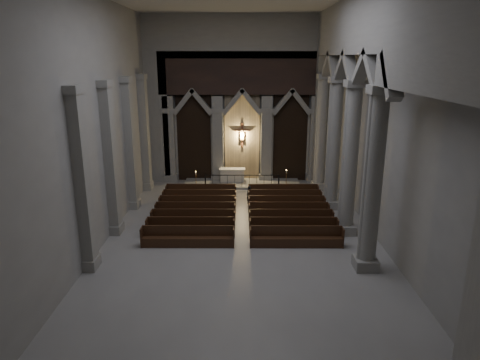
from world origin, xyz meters
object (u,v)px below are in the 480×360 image
at_px(altar_rail, 242,179).
at_px(candle_stand_left, 196,186).
at_px(candle_stand_right, 286,185).
at_px(altar, 232,175).
at_px(worshipper, 250,195).
at_px(pews, 242,214).

relative_size(altar_rail, candle_stand_left, 3.73).
height_order(candle_stand_left, candle_stand_right, candle_stand_right).
distance_m(altar, worshipper, 4.86).
distance_m(candle_stand_left, candle_stand_right, 6.35).
distance_m(altar_rail, candle_stand_right, 3.15).
xyz_separation_m(altar, candle_stand_left, (-2.50, -2.01, -0.25)).
height_order(altar_rail, pews, altar_rail).
relative_size(altar, candle_stand_left, 1.34).
bearing_deg(altar, candle_stand_right, -24.84).
distance_m(altar, candle_stand_left, 3.22).
bearing_deg(candle_stand_left, worshipper, -35.94).
xyz_separation_m(candle_stand_right, pews, (-3.12, -5.73, -0.08)).
xyz_separation_m(altar_rail, candle_stand_right, (3.12, -0.38, -0.28)).
relative_size(altar, candle_stand_right, 1.26).
height_order(altar, pews, altar).
bearing_deg(altar_rail, pews, -90.00).
distance_m(altar, altar_rail, 1.58).
xyz_separation_m(altar_rail, worshipper, (0.49, -3.31, -0.10)).
xyz_separation_m(altar, candle_stand_right, (3.84, -1.78, -0.23)).
distance_m(pews, worshipper, 2.86).
relative_size(candle_stand_right, worshipper, 1.27).
distance_m(candle_stand_right, worshipper, 3.94).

